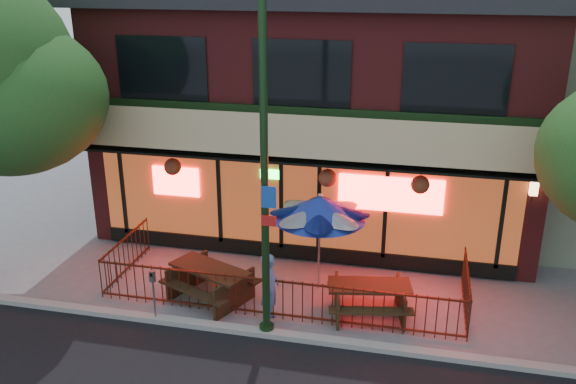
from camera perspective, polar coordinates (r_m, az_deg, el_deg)
name	(u,v)px	position (r m, az deg, el deg)	size (l,w,h in m)	color
ground	(271,323)	(13.82, -1.58, -12.14)	(80.00, 80.00, 0.00)	gray
curb	(266,333)	(13.38, -2.12, -13.04)	(80.00, 0.25, 0.12)	#999993
restaurant_building	(327,81)	(18.91, 3.65, 10.30)	(12.96, 9.49, 8.05)	maroon
patio_fence	(276,287)	(13.91, -1.09, -8.86)	(8.44, 2.62, 1.00)	#441B0E
street_light	(265,197)	(12.05, -2.18, -0.43)	(0.43, 0.32, 7.00)	black
picnic_table_left	(210,278)	(14.55, -7.29, -8.03)	(2.36, 2.13, 0.83)	#332112
picnic_table_right	(369,295)	(13.94, 7.60, -9.53)	(2.06, 1.72, 0.79)	#372713
patio_umbrella	(320,208)	(14.26, 2.99, -1.48)	(2.18, 2.18, 2.49)	gray
pedestrian	(270,288)	(13.49, -1.69, -8.96)	(0.60, 0.39, 1.64)	#5771AF
parking_meter_near	(153,288)	(13.77, -12.50, -8.72)	(0.13, 0.12, 1.24)	gray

